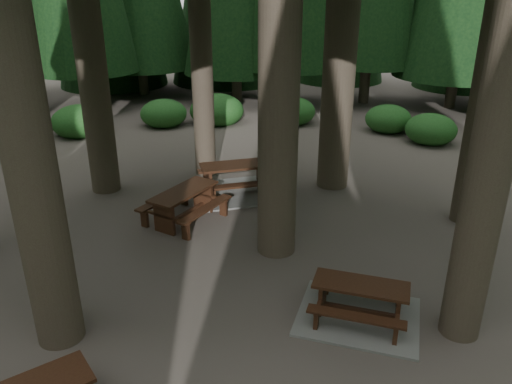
{
  "coord_description": "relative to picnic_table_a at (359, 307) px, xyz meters",
  "views": [
    {
      "loc": [
        0.88,
        -9.7,
        5.58
      ],
      "look_at": [
        0.31,
        0.91,
        1.1
      ],
      "focal_mm": 35.0,
      "sensor_mm": 36.0,
      "label": 1
    }
  ],
  "objects": [
    {
      "name": "picnic_table_a",
      "position": [
        0.0,
        0.0,
        0.0
      ],
      "size": [
        2.49,
        2.22,
        0.72
      ],
      "rotation": [
        0.0,
        0.0,
        -0.25
      ],
      "color": "gray",
      "rests_on": "ground"
    },
    {
      "name": "picnic_table_b",
      "position": [
        -3.84,
        3.76,
        0.32
      ],
      "size": [
        2.27,
        2.43,
        0.83
      ],
      "rotation": [
        0.0,
        0.0,
        1.08
      ],
      "color": "#351A10",
      "rests_on": "ground"
    },
    {
      "name": "ground",
      "position": [
        -2.32,
        2.22,
        -0.24
      ],
      "size": [
        80.0,
        80.0,
        0.0
      ],
      "primitive_type": "plane",
      "color": "#514942",
      "rests_on": "ground"
    },
    {
      "name": "shrub_ring",
      "position": [
        -1.61,
        2.97,
        0.16
      ],
      "size": [
        23.86,
        24.64,
        1.49
      ],
      "color": "#235D1F",
      "rests_on": "ground"
    },
    {
      "name": "picnic_table_c",
      "position": [
        -2.68,
        5.62,
        0.08
      ],
      "size": [
        3.14,
        2.85,
        0.88
      ],
      "rotation": [
        0.0,
        0.0,
        0.32
      ],
      "color": "gray",
      "rests_on": "ground"
    }
  ]
}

